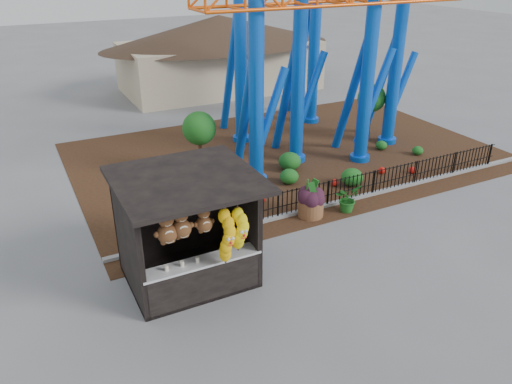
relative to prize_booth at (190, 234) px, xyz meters
name	(u,v)px	position (x,y,z in m)	size (l,w,h in m)	color
ground	(305,271)	(3.00, -0.90, -1.54)	(120.00, 120.00, 0.00)	slate
mulch_bed	(286,154)	(7.00, 7.10, -1.53)	(18.00, 12.00, 0.02)	#331E11
curb	(355,198)	(7.00, 2.10, -1.48)	(18.00, 0.18, 0.12)	gray
prize_booth	(190,234)	(0.00, 0.00, 0.00)	(3.50, 3.40, 3.12)	black
picket_fence	(376,182)	(7.90, 2.10, -1.04)	(12.20, 0.06, 1.00)	black
terracotta_planter	(311,208)	(4.89, 1.79, -1.23)	(0.87, 0.87, 0.61)	brown
planter_foliage	(312,191)	(4.89, 1.79, -0.61)	(0.70, 0.70, 0.64)	#2F1221
potted_plant	(347,199)	(6.21, 1.54, -1.06)	(0.85, 0.74, 0.94)	#185117
landscaping	(324,167)	(7.21, 4.48, -1.21)	(8.65, 3.28, 0.73)	#195619
pavilion	(219,41)	(9.00, 19.10, 1.53)	(15.00, 15.00, 4.80)	#BFAD8C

